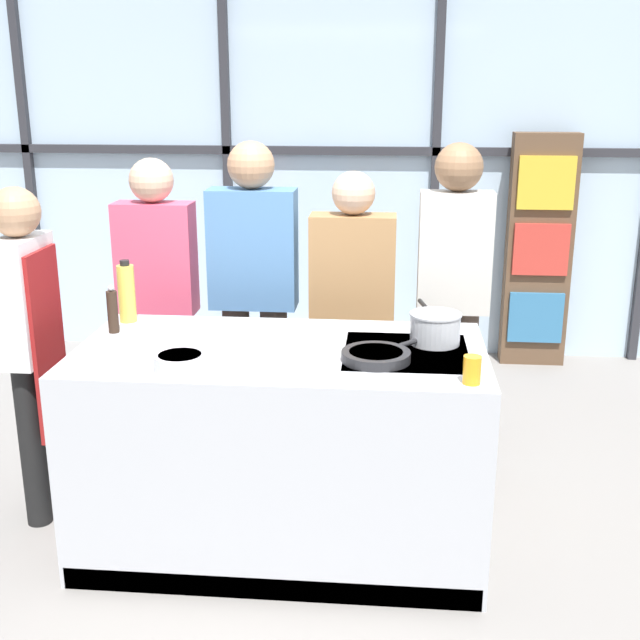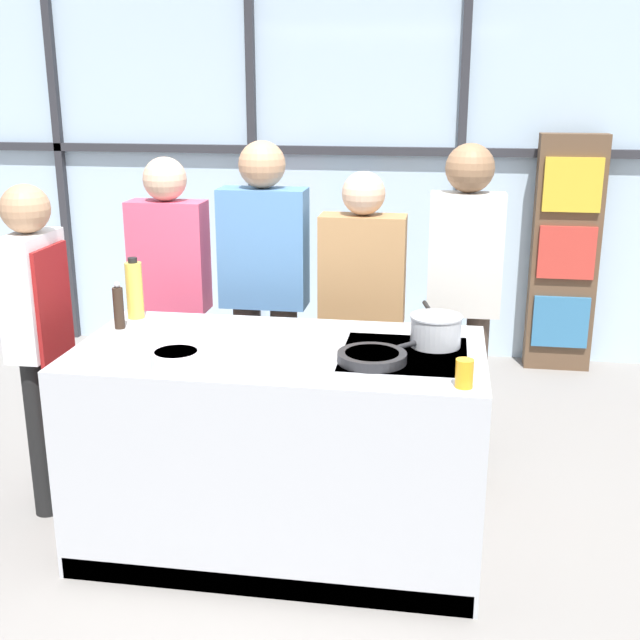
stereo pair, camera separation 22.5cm
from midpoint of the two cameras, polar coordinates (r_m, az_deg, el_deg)
name	(u,v)px [view 2 (the right image)]	position (r m, az deg, el deg)	size (l,w,h in m)	color
ground_plane	(282,538)	(3.83, -0.95, -15.30)	(18.00, 18.00, 0.00)	gray
back_window_wall	(355,169)	(6.04, 3.61, 10.68)	(6.40, 0.10, 2.80)	silver
bookshelf	(565,255)	(5.99, 18.05, 4.43)	(0.46, 0.19, 1.69)	brown
demo_island	(281,447)	(3.61, -0.97, -9.02)	(1.75, 0.90, 0.93)	#B7BABF
chef	(39,327)	(3.93, -17.82, -0.53)	(0.22, 0.36, 1.59)	black
spectator_far_left	(171,288)	(4.42, -9.15, 2.26)	(0.41, 0.23, 1.65)	black
spectator_center_left	(264,284)	(4.28, -2.48, 2.57)	(0.46, 0.24, 1.74)	#47382D
spectator_center_right	(362,305)	(4.23, 4.51, 1.09)	(0.44, 0.22, 1.59)	#47382D
spectator_far_right	(464,284)	(4.20, 11.72, 2.49)	(0.37, 0.24, 1.74)	#47382D
frying_pan	(373,356)	(3.27, 5.78, -2.61)	(0.40, 0.42, 0.04)	#232326
saucepan	(436,330)	(3.48, 10.06, -0.70)	(0.22, 0.41, 0.14)	silver
white_plate	(191,346)	(3.46, -7.36, -1.84)	(0.22, 0.22, 0.01)	white
mixing_bowl	(176,358)	(3.23, -8.24, -2.70)	(0.21, 0.21, 0.06)	silver
oil_bottle	(134,290)	(3.90, -11.46, 2.12)	(0.08, 0.08, 0.30)	#E0CC4C
pepper_grinder	(119,307)	(3.75, -12.48, 0.90)	(0.05, 0.05, 0.22)	#332319
juice_glass_near	(464,373)	(3.04, 12.33, -3.76)	(0.07, 0.07, 0.11)	orange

